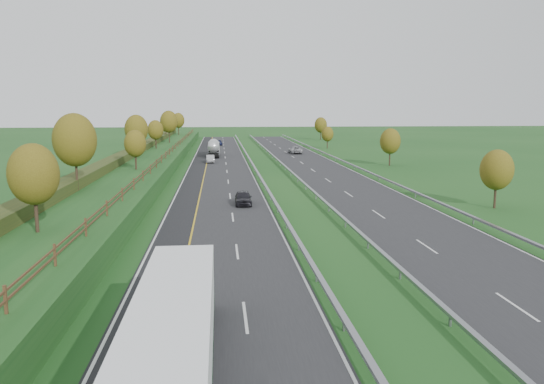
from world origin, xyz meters
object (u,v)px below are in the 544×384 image
at_px(box_lorry, 176,334).
at_px(car_dark_near, 243,198).
at_px(road_tanker, 214,147).
at_px(car_small_far, 219,143).
at_px(car_silver_mid, 210,159).
at_px(car_oncoming, 295,150).

height_order(box_lorry, car_dark_near, box_lorry).
bearing_deg(road_tanker, car_small_far, 88.11).
xyz_separation_m(box_lorry, car_silver_mid, (-0.10, 80.85, -1.59)).
bearing_deg(car_dark_near, car_oncoming, 77.67).
distance_m(car_dark_near, car_silver_mid, 43.79).
xyz_separation_m(box_lorry, car_oncoming, (18.39, 98.86, -1.51)).
distance_m(box_lorry, road_tanker, 94.08).
xyz_separation_m(road_tanker, car_small_far, (1.07, 32.38, -1.17)).
bearing_deg(car_silver_mid, car_dark_near, -86.54).
height_order(road_tanker, car_small_far, road_tanker).
relative_size(box_lorry, car_silver_mid, 3.85).
bearing_deg(box_lorry, road_tanker, 89.76).
height_order(car_dark_near, car_small_far, car_dark_near).
bearing_deg(box_lorry, car_dark_near, 83.82).
bearing_deg(car_oncoming, car_silver_mid, 43.85).
distance_m(box_lorry, car_dark_near, 37.50).
relative_size(car_small_far, car_oncoming, 0.80).
xyz_separation_m(car_silver_mid, car_oncoming, (18.49, 18.02, 0.09)).
bearing_deg(box_lorry, car_oncoming, 79.46).
height_order(box_lorry, car_oncoming, box_lorry).
distance_m(road_tanker, car_silver_mid, 13.29).
bearing_deg(box_lorry, car_silver_mid, 90.07).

